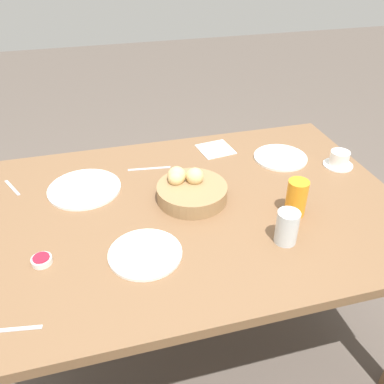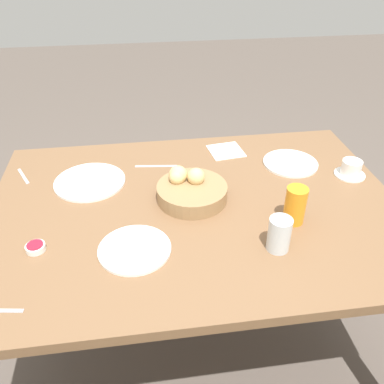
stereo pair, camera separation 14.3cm
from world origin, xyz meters
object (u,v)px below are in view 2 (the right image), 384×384
at_px(coffee_cup, 351,169).
at_px(jam_bowl_berry, 35,247).
at_px(plate_near_left, 290,163).
at_px(plate_near_right, 90,182).
at_px(bread_basket, 191,190).
at_px(juice_glass, 295,205).
at_px(napkin, 226,151).
at_px(plate_far_center, 135,249).
at_px(spoon_coffee, 23,176).
at_px(knife_silver, 156,166).
at_px(water_tumbler, 279,234).

height_order(coffee_cup, jam_bowl_berry, coffee_cup).
relative_size(plate_near_left, plate_near_right, 0.83).
relative_size(bread_basket, coffee_cup, 2.13).
xyz_separation_m(juice_glass, napkin, (0.12, -0.50, -0.06)).
relative_size(plate_near_left, plate_far_center, 0.99).
height_order(jam_bowl_berry, spoon_coffee, jam_bowl_berry).
xyz_separation_m(knife_silver, spoon_coffee, (0.51, 0.00, 0.00)).
bearing_deg(jam_bowl_berry, juice_glass, -178.08).
height_order(plate_near_left, plate_near_right, same).
distance_m(knife_silver, spoon_coffee, 0.51).
distance_m(plate_near_right, knife_silver, 0.27).
bearing_deg(jam_bowl_berry, bread_basket, -157.68).
bearing_deg(spoon_coffee, bread_basket, 159.42).
relative_size(water_tumbler, napkin, 0.71).
height_order(plate_far_center, jam_bowl_berry, jam_bowl_berry).
bearing_deg(spoon_coffee, napkin, -173.89).
bearing_deg(napkin, coffee_cup, 149.63).
bearing_deg(knife_silver, plate_far_center, 78.65).
relative_size(juice_glass, napkin, 0.84).
height_order(plate_near_right, water_tumbler, water_tumbler).
xyz_separation_m(plate_far_center, water_tumbler, (-0.43, 0.05, 0.05)).
relative_size(plate_near_right, coffee_cup, 2.26).
relative_size(jam_bowl_berry, knife_silver, 0.35).
xyz_separation_m(plate_near_right, jam_bowl_berry, (0.14, 0.36, 0.01)).
distance_m(plate_near_right, napkin, 0.59).
distance_m(plate_near_right, plate_far_center, 0.43).
height_order(plate_far_center, knife_silver, plate_far_center).
bearing_deg(plate_near_left, plate_near_right, 1.94).
distance_m(bread_basket, juice_glass, 0.36).
xyz_separation_m(plate_near_left, juice_glass, (0.12, 0.36, 0.06)).
height_order(juice_glass, napkin, juice_glass).
height_order(water_tumbler, napkin, water_tumbler).
height_order(bread_basket, plate_near_left, bread_basket).
bearing_deg(spoon_coffee, plate_near_right, 162.40).
distance_m(juice_glass, knife_silver, 0.60).
relative_size(plate_near_right, knife_silver, 1.57).
bearing_deg(knife_silver, bread_basket, 114.32).
height_order(juice_glass, jam_bowl_berry, juice_glass).
bearing_deg(coffee_cup, spoon_coffee, -7.62).
bearing_deg(napkin, knife_silver, 15.43).
distance_m(plate_near_left, juice_glass, 0.38).
distance_m(plate_far_center, napkin, 0.70).
xyz_separation_m(plate_near_left, water_tumbler, (0.21, 0.48, 0.05)).
relative_size(bread_basket, spoon_coffee, 2.10).
bearing_deg(spoon_coffee, coffee_cup, 172.38).
height_order(plate_far_center, coffee_cup, coffee_cup).
bearing_deg(water_tumbler, plate_far_center, -6.63).
relative_size(plate_far_center, coffee_cup, 1.88).
height_order(juice_glass, water_tumbler, juice_glass).
distance_m(juice_glass, jam_bowl_berry, 0.82).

